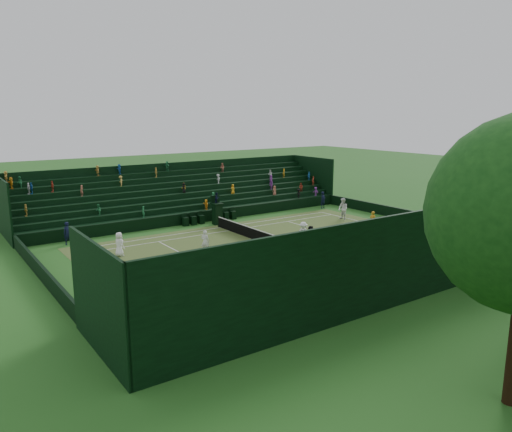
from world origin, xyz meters
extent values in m
plane|color=#27611E|center=(0.00, 0.00, 0.00)|extent=(160.00, 160.00, 0.00)
cube|color=#2B6722|center=(0.00, 0.00, 0.01)|extent=(12.97, 26.77, 0.01)
cube|color=black|center=(0.00, 15.88, 0.50)|extent=(17.17, 0.20, 1.00)
cube|color=black|center=(0.00, -15.88, 0.50)|extent=(17.17, 0.20, 1.00)
cube|color=black|center=(8.48, 0.00, 0.50)|extent=(0.20, 31.77, 1.00)
cube|color=black|center=(-8.48, 0.00, 0.50)|extent=(0.20, 31.77, 1.00)
cube|color=black|center=(8.98, 0.00, 0.50)|extent=(0.80, 32.00, 1.00)
cube|color=black|center=(9.79, 0.00, 0.72)|extent=(0.80, 32.00, 1.45)
cube|color=black|center=(10.58, 0.00, 0.95)|extent=(0.80, 32.00, 1.90)
cube|color=black|center=(11.38, 0.00, 1.18)|extent=(0.80, 32.00, 2.35)
cube|color=black|center=(12.18, 0.00, 1.40)|extent=(0.80, 32.00, 2.80)
cube|color=black|center=(12.98, 0.00, 1.62)|extent=(0.80, 32.00, 3.25)
cube|color=black|center=(13.79, 0.00, 1.85)|extent=(0.80, 32.00, 3.70)
cube|color=black|center=(14.59, 0.00, 2.08)|extent=(0.80, 32.00, 4.15)
cube|color=black|center=(15.08, 0.00, 2.45)|extent=(0.20, 32.00, 4.90)
cube|color=black|center=(-8.98, 0.00, 0.50)|extent=(0.80, 32.00, 1.00)
cube|color=black|center=(-9.79, 0.00, 0.72)|extent=(0.80, 32.00, 1.45)
cube|color=black|center=(-10.58, 0.00, 0.95)|extent=(0.80, 32.00, 1.90)
cube|color=black|center=(-11.38, 0.00, 1.18)|extent=(0.80, 32.00, 2.35)
cube|color=black|center=(-12.18, 0.00, 1.40)|extent=(0.80, 32.00, 2.80)
cube|color=black|center=(-12.98, 0.00, 1.62)|extent=(0.80, 32.00, 3.25)
cube|color=black|center=(-13.79, 0.00, 1.85)|extent=(0.80, 32.00, 3.70)
cube|color=black|center=(-14.59, 0.00, 2.08)|extent=(0.80, 32.00, 4.15)
cube|color=black|center=(-15.08, 0.00, 2.45)|extent=(0.20, 32.00, 4.90)
cylinder|color=black|center=(-5.79, 0.00, 0.53)|extent=(0.10, 0.10, 1.06)
cylinder|color=black|center=(5.79, 0.00, 0.53)|extent=(0.10, 0.10, 1.06)
cube|color=black|center=(0.00, 0.00, 0.46)|extent=(11.57, 0.02, 0.86)
cube|color=white|center=(0.00, 0.00, 0.93)|extent=(11.57, 0.04, 0.07)
cube|color=black|center=(-6.78, 0.48, 0.92)|extent=(0.72, 0.72, 1.84)
cube|color=black|center=(-6.78, 0.48, 1.89)|extent=(0.92, 0.92, 0.10)
cube|color=black|center=(-7.14, 0.48, 2.25)|extent=(0.08, 0.92, 0.72)
imported|color=black|center=(-6.78, 0.48, 2.42)|extent=(0.52, 0.57, 0.95)
cube|color=black|center=(-7.92, -2.14, 0.38)|extent=(0.48, 0.48, 0.76)
cube|color=black|center=(-8.16, -2.14, 0.86)|extent=(0.06, 0.48, 0.48)
cube|color=black|center=(-7.92, -1.34, 0.38)|extent=(0.48, 0.48, 0.76)
cube|color=black|center=(-8.16, -1.34, 0.86)|extent=(0.06, 0.48, 0.48)
cube|color=black|center=(-7.92, -0.54, 0.38)|extent=(0.48, 0.48, 0.76)
cube|color=black|center=(-8.16, -0.54, 0.86)|extent=(0.06, 0.48, 0.48)
cube|color=black|center=(-7.92, 1.26, 0.38)|extent=(0.48, 0.48, 0.76)
cube|color=black|center=(-8.16, 1.26, 0.86)|extent=(0.06, 0.48, 0.48)
cube|color=black|center=(-7.92, 2.06, 0.38)|extent=(0.48, 0.48, 0.76)
cube|color=black|center=(-8.16, 2.06, 0.86)|extent=(0.06, 0.48, 0.48)
cube|color=black|center=(-7.92, 2.86, 0.38)|extent=(0.48, 0.48, 0.76)
cube|color=black|center=(-8.16, 2.86, 0.86)|extent=(0.06, 0.48, 0.48)
imported|color=white|center=(-2.02, -10.23, 0.86)|extent=(0.98, 0.81, 1.72)
imported|color=white|center=(0.74, -4.93, 0.84)|extent=(0.73, 0.70, 1.68)
imported|color=white|center=(-1.85, 11.19, 1.02)|extent=(1.04, 0.84, 2.03)
imported|color=white|center=(2.81, 2.44, 0.87)|extent=(1.27, 1.23, 1.73)
imported|color=black|center=(-7.10, 13.47, 0.88)|extent=(0.53, 0.71, 1.77)
imported|color=black|center=(-7.28, -12.36, 0.88)|extent=(0.46, 0.67, 1.76)
camera|label=1|loc=(31.09, -21.57, 9.94)|focal=35.00mm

